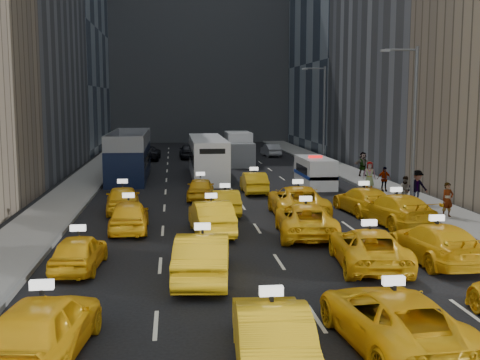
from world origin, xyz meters
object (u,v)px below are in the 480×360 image
(taxi_1, at_px, (271,333))
(city_bus, at_px, (207,158))
(taxi_0, at_px, (44,326))
(taxi_2, at_px, (392,318))
(pedestrian_0, at_px, (448,200))
(nypd_van, at_px, (315,173))
(double_decker, at_px, (130,155))
(box_truck, at_px, (239,149))

(taxi_1, xyz_separation_m, city_bus, (0.50, 34.07, 0.78))
(taxi_0, relative_size, city_bus, 0.38)
(taxi_2, relative_size, pedestrian_0, 2.99)
(nypd_van, distance_m, double_decker, 14.78)
(taxi_2, bearing_deg, taxi_1, 7.28)
(nypd_van, relative_size, pedestrian_0, 3.02)
(taxi_2, bearing_deg, box_truck, -96.23)
(nypd_van, height_order, city_bus, city_bus)
(city_bus, bearing_deg, taxi_2, -88.34)
(taxi_0, relative_size, box_truck, 0.69)
(taxi_1, relative_size, box_truck, 0.69)
(nypd_van, xyz_separation_m, double_decker, (-13.36, 6.27, 0.78))
(taxi_2, bearing_deg, double_decker, -80.51)
(taxi_1, height_order, taxi_2, taxi_1)
(taxi_0, height_order, taxi_2, taxi_0)
(double_decker, xyz_separation_m, pedestrian_0, (17.34, -18.59, -0.74))
(double_decker, distance_m, pedestrian_0, 25.43)
(double_decker, distance_m, city_bus, 6.10)
(taxi_2, xyz_separation_m, nypd_van, (4.59, 27.43, 0.26))
(city_bus, bearing_deg, taxi_0, -102.87)
(taxi_1, relative_size, nypd_van, 0.88)
(taxi_0, relative_size, taxi_1, 1.00)
(double_decker, height_order, box_truck, double_decker)
(city_bus, bearing_deg, pedestrian_0, -61.30)
(taxi_2, distance_m, double_decker, 34.83)
(taxi_1, bearing_deg, taxi_2, -164.33)
(city_bus, distance_m, box_truck, 9.68)
(city_bus, bearing_deg, box_truck, 65.77)
(taxi_2, height_order, pedestrian_0, pedestrian_0)
(double_decker, distance_m, box_truck, 12.96)
(city_bus, bearing_deg, taxi_1, -93.77)
(taxi_0, xyz_separation_m, pedestrian_0, (17.06, 14.89, 0.24))
(city_bus, distance_m, pedestrian_0, 21.46)
(nypd_van, bearing_deg, taxi_1, -113.06)
(taxi_0, relative_size, pedestrian_0, 2.65)
(box_truck, height_order, pedestrian_0, box_truck)
(taxi_0, bearing_deg, taxi_1, 177.76)
(pedestrian_0, bearing_deg, box_truck, 96.12)
(box_truck, bearing_deg, city_bus, -105.62)
(double_decker, bearing_deg, taxi_0, -95.20)
(taxi_2, bearing_deg, pedestrian_0, -124.66)
(taxi_0, height_order, taxi_1, taxi_0)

